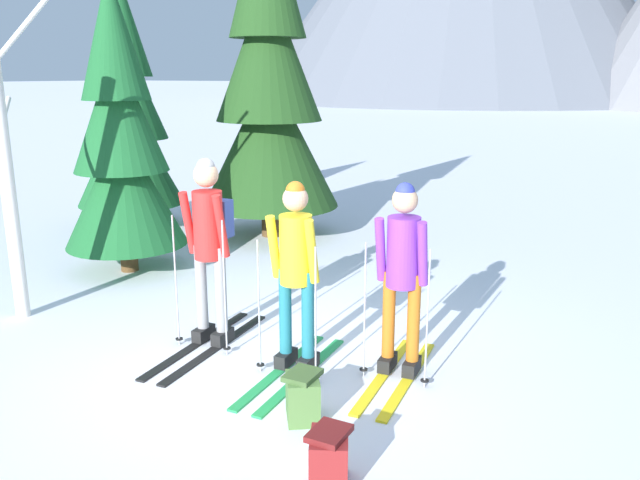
{
  "coord_description": "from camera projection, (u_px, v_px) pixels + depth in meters",
  "views": [
    {
      "loc": [
        2.85,
        -4.62,
        2.55
      ],
      "look_at": [
        0.19,
        0.51,
        1.05
      ],
      "focal_mm": 36.1,
      "sensor_mm": 36.0,
      "label": 1
    }
  ],
  "objects": [
    {
      "name": "ground_plane",
      "position": [
        276.0,
        361.0,
        5.88
      ],
      "size": [
        400.0,
        400.0,
        0.0
      ],
      "primitive_type": "plane",
      "color": "white"
    },
    {
      "name": "skier_in_red",
      "position": [
        209.0,
        240.0,
        6.04
      ],
      "size": [
        0.61,
        1.76,
        1.81
      ],
      "color": "black",
      "rests_on": "ground"
    },
    {
      "name": "skier_in_yellow",
      "position": [
        295.0,
        270.0,
        5.49
      ],
      "size": [
        0.61,
        1.62,
        1.69
      ],
      "color": "green",
      "rests_on": "ground"
    },
    {
      "name": "skier_in_purple",
      "position": [
        402.0,
        273.0,
        5.41
      ],
      "size": [
        0.61,
        1.57,
        1.69
      ],
      "color": "yellow",
      "rests_on": "ground"
    },
    {
      "name": "pine_tree_near",
      "position": [
        126.0,
        112.0,
        10.57
      ],
      "size": [
        1.75,
        1.75,
        4.24
      ],
      "color": "#51381E",
      "rests_on": "ground"
    },
    {
      "name": "pine_tree_mid",
      "position": [
        120.0,
        141.0,
        8.16
      ],
      "size": [
        1.56,
        1.56,
        3.77
      ],
      "color": "#51381E",
      "rests_on": "ground"
    },
    {
      "name": "pine_tree_far",
      "position": [
        269.0,
        85.0,
        9.86
      ],
      "size": [
        2.15,
        2.15,
        5.2
      ],
      "color": "#51381E",
      "rests_on": "ground"
    },
    {
      "name": "birch_tree_tall",
      "position": [
        7.0,
        166.0,
        6.58
      ],
      "size": [
        1.12,
        0.6,
        3.41
      ],
      "color": "silver",
      "rests_on": "ground"
    },
    {
      "name": "backpack_on_snow_front",
      "position": [
        303.0,
        396.0,
        4.86
      ],
      "size": [
        0.38,
        0.4,
        0.38
      ],
      "color": "#4C7238",
      "rests_on": "ground"
    },
    {
      "name": "backpack_on_snow_beside",
      "position": [
        329.0,
        458.0,
        4.08
      ],
      "size": [
        0.35,
        0.39,
        0.38
      ],
      "color": "maroon",
      "rests_on": "ground"
    }
  ]
}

